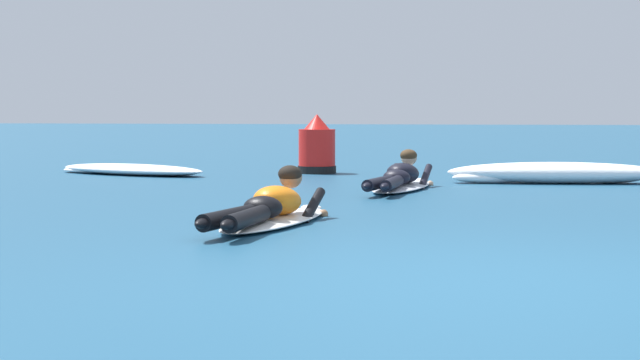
% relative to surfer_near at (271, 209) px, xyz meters
% --- Properties ---
extents(ground_plane, '(120.00, 120.00, 0.00)m').
position_rel_surfer_near_xyz_m(ground_plane, '(1.92, 7.53, -0.13)').
color(ground_plane, navy).
extents(surfer_near, '(0.76, 2.57, 0.53)m').
position_rel_surfer_near_xyz_m(surfer_near, '(0.00, 0.00, 0.00)').
color(surfer_near, white).
rests_on(surfer_near, ground).
extents(surfer_far, '(0.75, 2.65, 0.55)m').
position_rel_surfer_near_xyz_m(surfer_far, '(0.59, 4.05, -0.00)').
color(surfer_far, silver).
rests_on(surfer_far, ground).
extents(whitewater_front, '(2.89, 1.74, 0.16)m').
position_rel_surfer_near_xyz_m(whitewater_front, '(-3.90, 6.23, -0.06)').
color(whitewater_front, white).
rests_on(whitewater_front, ground).
extents(whitewater_mid_left, '(3.02, 0.98, 0.29)m').
position_rel_surfer_near_xyz_m(whitewater_mid_left, '(2.54, 5.64, 0.00)').
color(whitewater_mid_left, white).
rests_on(whitewater_mid_left, ground).
extents(channel_marker_buoy, '(0.61, 0.61, 0.94)m').
position_rel_surfer_near_xyz_m(channel_marker_buoy, '(-1.14, 7.13, 0.23)').
color(channel_marker_buoy, red).
rests_on(channel_marker_buoy, ground).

